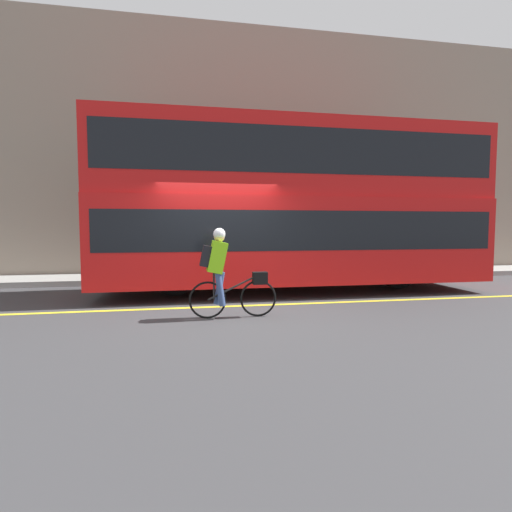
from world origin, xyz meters
name	(u,v)px	position (x,y,z in m)	size (l,w,h in m)	color
ground_plane	(222,309)	(0.00, 0.00, 0.00)	(80.00, 80.00, 0.00)	#38383A
road_center_line	(220,307)	(0.00, 0.23, 0.00)	(50.00, 0.14, 0.01)	yellow
sidewalk_curb	(207,277)	(0.00, 4.57, 0.08)	(60.00, 1.78, 0.15)	gray
building_facade	(204,151)	(0.00, 5.61, 4.07)	(60.00, 0.30, 8.13)	gray
bus	(292,201)	(1.93, 1.85, 2.23)	(9.25, 2.57, 4.03)	black
cyclist_on_bike	(224,270)	(-0.04, -0.76, 0.86)	(1.55, 0.32, 1.58)	black
trash_bin	(157,262)	(-1.46, 4.48, 0.56)	(0.50, 0.50, 0.81)	#194C23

